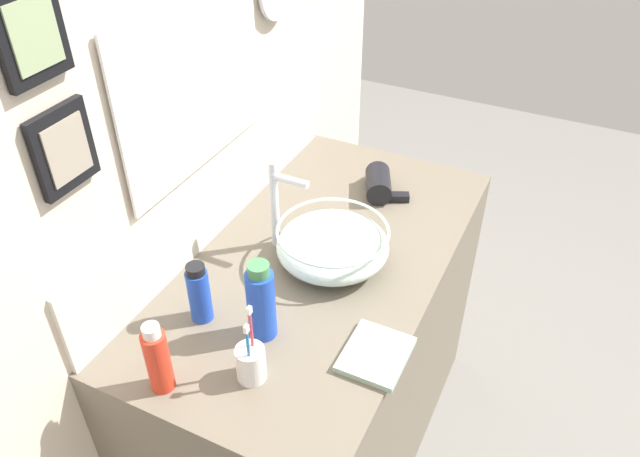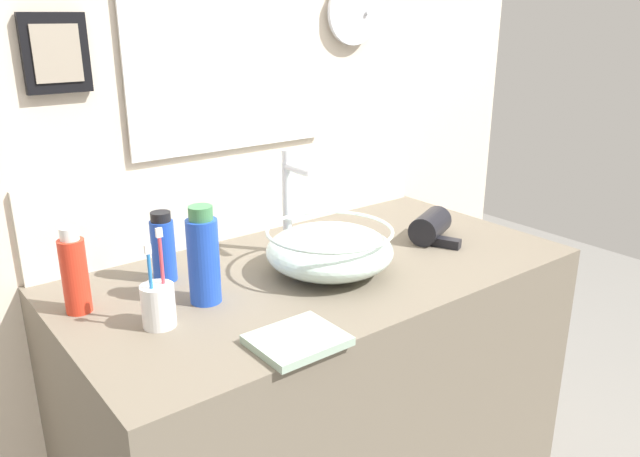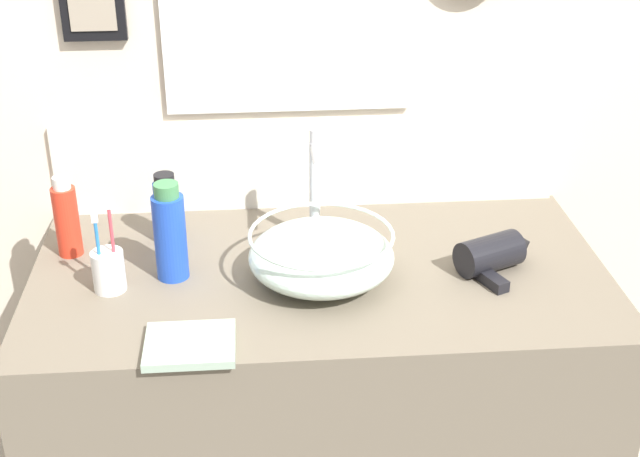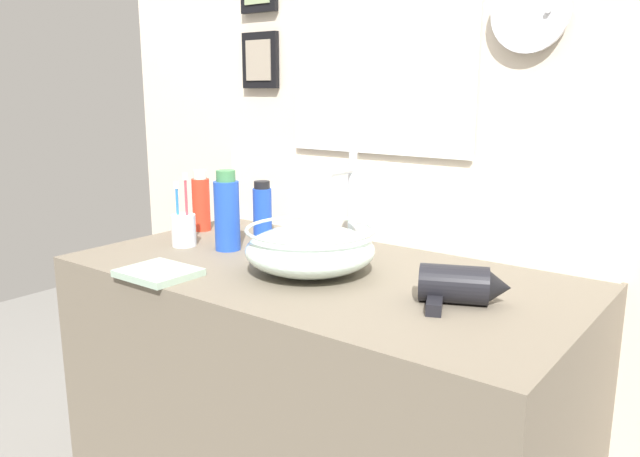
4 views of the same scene
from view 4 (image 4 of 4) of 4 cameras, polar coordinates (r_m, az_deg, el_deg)
The scene contains 10 objects.
vanity_counter at distance 1.68m, azimuth -0.01°, elevation -18.55°, with size 1.23×0.65×0.90m, color #6B6051.
back_panel at distance 1.74m, azimuth 7.09°, elevation 7.44°, with size 2.12×0.10×2.32m.
glass_bowl_sink at distance 1.45m, azimuth -0.87°, elevation -1.90°, with size 0.30×0.30×0.11m.
faucet at distance 1.56m, azimuth 2.80°, elevation 2.69°, with size 0.02×0.11×0.27m.
hair_drier at distance 1.28m, azimuth 12.75°, elevation -5.13°, with size 0.19×0.18×0.08m.
toothbrush_cup at distance 1.75m, azimuth -12.36°, elevation -0.07°, with size 0.07×0.07×0.20m.
lotion_bottle at distance 1.80m, azimuth -5.29°, elevation 1.65°, with size 0.05×0.05×0.17m.
shampoo_bottle at distance 1.92m, azimuth -10.82°, elevation 2.36°, with size 0.05×0.05×0.18m.
spray_bottle at distance 1.68m, azimuth -8.43°, elevation 1.47°, with size 0.07×0.07×0.21m.
hand_towel at distance 1.49m, azimuth -14.54°, elevation -3.93°, with size 0.17×0.14×0.02m, color #99B29E.
Camera 4 is at (0.87, -1.14, 1.32)m, focal length 35.00 mm.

